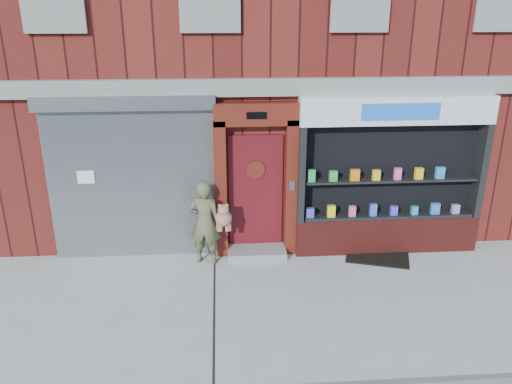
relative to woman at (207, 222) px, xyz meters
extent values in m
plane|color=#9E9E99|center=(1.66, -1.54, -0.80)|extent=(80.00, 80.00, 0.00)
cube|color=#531613|center=(1.66, 4.46, 3.20)|extent=(12.00, 8.00, 8.00)
cube|color=gray|center=(1.66, 0.38, 2.35)|extent=(12.00, 0.16, 0.30)
cube|color=gray|center=(-1.34, 0.40, 0.60)|extent=(3.00, 0.10, 2.80)
cube|color=slate|center=(-1.34, 0.34, 2.12)|extent=(3.10, 0.30, 0.24)
cube|color=white|center=(-2.14, 0.33, 0.80)|extent=(0.30, 0.01, 0.24)
cube|color=#59180F|center=(0.26, 0.32, 0.50)|extent=(0.22, 0.28, 2.60)
cube|color=#59180F|center=(1.56, 0.32, 0.50)|extent=(0.22, 0.28, 2.60)
cube|color=#59180F|center=(0.91, 0.32, 1.90)|extent=(1.50, 0.28, 0.40)
cube|color=black|center=(0.91, 0.17, 1.90)|extent=(0.35, 0.01, 0.12)
cube|color=#540F14|center=(0.91, 0.43, 0.40)|extent=(1.00, 0.06, 2.20)
cylinder|color=black|center=(0.91, 0.39, 0.85)|extent=(0.28, 0.02, 0.28)
cylinder|color=#59180F|center=(0.91, 0.38, 0.85)|extent=(0.34, 0.02, 0.34)
cube|color=gray|center=(0.91, 0.16, -0.73)|extent=(1.10, 0.55, 0.15)
cube|color=slate|center=(1.56, 0.17, 0.60)|extent=(0.10, 0.02, 0.18)
cube|color=maroon|center=(3.41, 0.26, -0.45)|extent=(3.50, 0.40, 0.70)
cube|color=black|center=(1.72, 0.26, 0.80)|extent=(0.12, 0.40, 1.80)
cube|color=black|center=(5.10, 0.26, 0.80)|extent=(0.12, 0.40, 1.80)
cube|color=black|center=(3.41, 0.44, 0.80)|extent=(3.30, 0.03, 1.80)
cube|color=black|center=(3.41, 0.26, -0.07)|extent=(3.20, 0.36, 0.06)
cube|color=black|center=(3.41, 0.26, 0.65)|extent=(3.20, 0.36, 0.04)
cube|color=white|center=(3.41, 0.26, 1.95)|extent=(3.50, 0.40, 0.50)
cube|color=blue|center=(3.41, 0.05, 1.95)|extent=(1.40, 0.01, 0.30)
cube|color=#3E41D4|center=(1.91, 0.18, 0.05)|extent=(0.14, 0.09, 0.19)
cube|color=yellow|center=(2.31, 0.18, 0.07)|extent=(0.15, 0.09, 0.23)
cube|color=#F65294|center=(2.71, 0.18, 0.06)|extent=(0.12, 0.09, 0.20)
cube|color=blue|center=(3.11, 0.18, 0.07)|extent=(0.13, 0.09, 0.24)
cube|color=#413FD8|center=(3.51, 0.18, 0.05)|extent=(0.13, 0.09, 0.18)
cube|color=teal|center=(3.91, 0.18, 0.04)|extent=(0.12, 0.09, 0.16)
cube|color=blue|center=(4.31, 0.18, 0.06)|extent=(0.16, 0.09, 0.21)
cube|color=#A074D1|center=(4.71, 0.18, 0.04)|extent=(0.14, 0.09, 0.17)
cube|color=green|center=(1.91, 0.18, 0.78)|extent=(0.13, 0.09, 0.22)
cube|color=green|center=(2.31, 0.18, 0.76)|extent=(0.15, 0.09, 0.19)
cube|color=orange|center=(2.71, 0.18, 0.77)|extent=(0.17, 0.09, 0.21)
cube|color=yellow|center=(3.11, 0.18, 0.76)|extent=(0.14, 0.09, 0.19)
cube|color=#F953AE|center=(3.51, 0.18, 0.78)|extent=(0.12, 0.09, 0.22)
cube|color=yellow|center=(3.91, 0.18, 0.77)|extent=(0.15, 0.09, 0.21)
cube|color=teal|center=(4.31, 0.18, 0.78)|extent=(0.16, 0.09, 0.22)
imported|color=brown|center=(-0.04, 0.01, -0.01)|extent=(0.65, 0.50, 1.58)
sphere|color=#9A614D|center=(0.30, -0.03, 0.08)|extent=(0.30, 0.30, 0.30)
sphere|color=#9A614D|center=(0.30, -0.08, 0.26)|extent=(0.20, 0.20, 0.20)
sphere|color=#9A614D|center=(0.24, -0.08, 0.34)|extent=(0.07, 0.07, 0.07)
sphere|color=#9A614D|center=(0.36, -0.08, 0.34)|extent=(0.07, 0.07, 0.07)
cylinder|color=#9A614D|center=(0.20, -0.03, -0.08)|extent=(0.07, 0.07, 0.18)
cylinder|color=#9A614D|center=(0.40, -0.03, -0.08)|extent=(0.07, 0.07, 0.18)
cylinder|color=#9A614D|center=(0.24, -0.05, -0.08)|extent=(0.07, 0.07, 0.18)
cylinder|color=#9A614D|center=(0.36, -0.05, -0.08)|extent=(0.07, 0.07, 0.18)
cube|color=black|center=(3.20, -0.03, -0.79)|extent=(1.34, 1.12, 0.03)
camera|label=1|loc=(0.28, -8.31, 3.63)|focal=35.00mm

